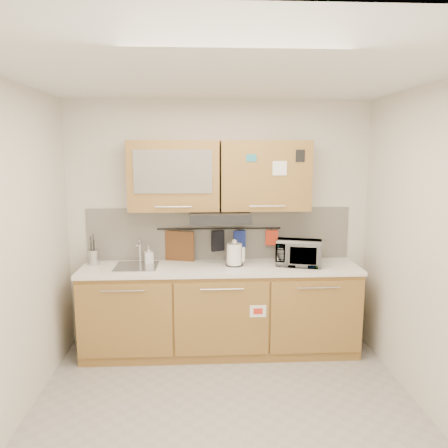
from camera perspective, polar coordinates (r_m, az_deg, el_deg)
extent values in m
plane|color=#9E9993|center=(3.75, 0.41, -24.15)|extent=(3.20, 3.20, 0.00)
plane|color=white|center=(3.16, 0.47, 18.99)|extent=(3.20, 3.20, 0.00)
plane|color=silver|center=(4.68, -0.65, -0.02)|extent=(3.20, 0.00, 3.20)
plane|color=silver|center=(3.51, -26.74, -4.38)|extent=(0.00, 3.00, 3.00)
plane|color=silver|center=(3.67, 26.27, -3.75)|extent=(0.00, 3.00, 3.00)
cube|color=#AC7D3D|center=(4.62, -0.48, -11.23)|extent=(2.80, 0.60, 0.88)
cube|color=black|center=(4.77, -0.47, -15.61)|extent=(2.80, 0.54, 0.10)
cube|color=#A57C3A|center=(4.38, -12.88, -12.27)|extent=(0.91, 0.02, 0.74)
cylinder|color=silver|center=(4.25, -13.09, -8.52)|extent=(0.41, 0.01, 0.01)
cube|color=#A57C3A|center=(4.32, -0.29, -12.34)|extent=(0.91, 0.02, 0.74)
cylinder|color=silver|center=(4.19, -0.28, -8.53)|extent=(0.41, 0.01, 0.01)
cube|color=#A57C3A|center=(4.46, 12.05, -11.84)|extent=(0.91, 0.02, 0.74)
cylinder|color=silver|center=(4.33, 12.28, -8.14)|extent=(0.41, 0.01, 0.01)
cube|color=white|center=(4.47, -0.48, -5.76)|extent=(2.82, 0.62, 0.04)
cube|color=silver|center=(4.69, -0.64, -1.25)|extent=(2.80, 0.02, 0.56)
cube|color=#AC7D3D|center=(4.45, -6.53, 6.28)|extent=(0.90, 0.35, 0.70)
cube|color=silver|center=(4.26, -6.70, 6.81)|extent=(0.76, 0.02, 0.42)
cube|color=#A57C3A|center=(4.49, 5.34, 6.33)|extent=(0.90, 0.35, 0.70)
cube|color=white|center=(4.33, 7.29, 7.23)|extent=(0.14, 0.00, 0.14)
cube|color=black|center=(4.42, -0.52, 0.97)|extent=(0.60, 0.46, 0.10)
cube|color=silver|center=(4.52, -11.37, -5.58)|extent=(0.42, 0.40, 0.03)
cylinder|color=silver|center=(4.64, -10.89, -3.57)|extent=(0.03, 0.03, 0.24)
cylinder|color=silver|center=(4.54, -11.07, -2.57)|extent=(0.02, 0.18, 0.02)
cylinder|color=black|center=(4.64, -0.62, -0.61)|extent=(1.30, 0.02, 0.02)
cylinder|color=#BABABF|center=(4.69, -16.67, -4.17)|extent=(0.16, 0.16, 0.16)
cylinder|color=black|center=(4.69, -16.93, -3.33)|extent=(0.01, 0.01, 0.30)
cylinder|color=black|center=(4.66, -16.56, -3.59)|extent=(0.01, 0.01, 0.26)
cylinder|color=black|center=(4.69, -16.66, -3.17)|extent=(0.01, 0.01, 0.32)
cylinder|color=black|center=(4.66, -16.94, -3.79)|extent=(0.01, 0.01, 0.23)
cylinder|color=white|center=(4.46, 1.36, -4.00)|extent=(0.20, 0.20, 0.23)
sphere|color=white|center=(4.43, 1.37, -2.31)|extent=(0.05, 0.05, 0.05)
cube|color=white|center=(4.43, 2.58, -3.97)|extent=(0.03, 0.04, 0.15)
cylinder|color=black|center=(4.49, 1.36, -5.33)|extent=(0.18, 0.18, 0.01)
cube|color=black|center=(4.52, 10.92, -4.37)|extent=(0.26, 0.21, 0.17)
cube|color=black|center=(4.51, 10.44, -3.39)|extent=(0.09, 0.11, 0.01)
cube|color=black|center=(4.50, 11.46, -3.45)|extent=(0.09, 0.11, 0.01)
imported|color=#999999|center=(4.54, 9.74, -3.74)|extent=(0.52, 0.41, 0.25)
imported|color=#999999|center=(4.60, -9.80, -4.00)|extent=(0.10, 0.10, 0.18)
cube|color=brown|center=(4.67, -5.82, -3.30)|extent=(0.31, 0.11, 0.39)
cube|color=navy|center=(4.66, 2.03, -2.14)|extent=(0.13, 0.05, 0.21)
cube|color=black|center=(4.65, -0.81, -2.21)|extent=(0.14, 0.09, 0.22)
cube|color=red|center=(4.70, 6.26, -1.79)|extent=(0.13, 0.03, 0.16)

